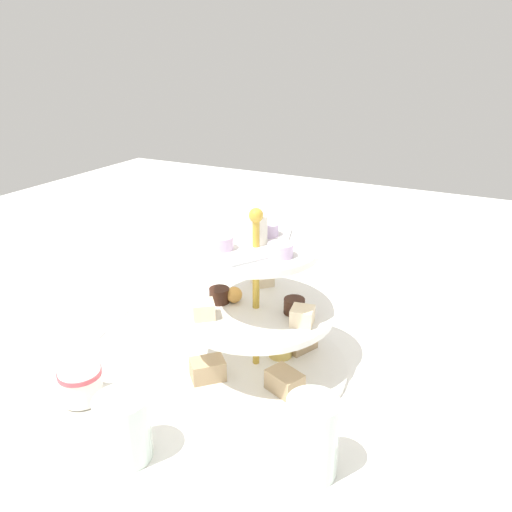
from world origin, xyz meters
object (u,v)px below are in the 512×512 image
Objects in this scene: water_glass_short_left at (123,428)px; butter_knife_left at (433,350)px; teacup_with_saucer at (82,387)px; butter_knife_right at (110,324)px; water_glass_mid_back at (312,437)px; tiered_serving_stand at (256,322)px; water_glass_tall_right at (257,270)px.

water_glass_short_left is 0.50m from butter_knife_left.
teacup_with_saucer is 0.53× the size of butter_knife_right.
butter_knife_right is (-0.17, 0.52, 0.00)m from butter_knife_left.
butter_knife_right is at bearing 70.45° from water_glass_mid_back.
butter_knife_left is (0.35, -0.41, -0.02)m from teacup_with_saucer.
tiered_serving_stand is 3.07× the size of teacup_with_saucer.
water_glass_short_left is 0.49× the size of butter_knife_right.
water_glass_tall_right is at bearing 128.60° from butter_knife_right.
water_glass_mid_back reaches higher than teacup_with_saucer.
teacup_with_saucer reaches higher than butter_knife_left.
water_glass_tall_right is at bearing 34.94° from water_glass_mid_back.
butter_knife_left is at bearing -96.91° from water_glass_tall_right.
tiered_serving_stand is 0.30m from butter_knife_left.
water_glass_mid_back reaches higher than butter_knife_right.
water_glass_short_left is (-0.45, -0.05, -0.02)m from water_glass_tall_right.
water_glass_short_left is at bearing -173.25° from water_glass_tall_right.
tiered_serving_stand reaches higher than teacup_with_saucer.
teacup_with_saucer is at bearing 66.20° from water_glass_short_left.
tiered_serving_stand reaches higher than butter_knife_left.
water_glass_tall_right reaches higher than butter_knife_right.
tiered_serving_stand is 0.26m from teacup_with_saucer.
butter_knife_left and butter_knife_right have the same top height.
tiered_serving_stand is at bearing -13.23° from water_glass_short_left.
water_glass_tall_right is 0.45m from water_glass_mid_back.
butter_knife_left is at bearing -14.16° from water_glass_mid_back.
water_glass_tall_right reaches higher than teacup_with_saucer.
water_glass_tall_right is at bearing 6.75° from water_glass_short_left.
water_glass_short_left is 0.13m from teacup_with_saucer.
butter_knife_right is at bearing 89.95° from tiered_serving_stand.
teacup_with_saucer is at bearing 170.24° from water_glass_tall_right.
tiered_serving_stand is 1.63× the size of butter_knife_left.
butter_knife_left is at bearing -49.19° from teacup_with_saucer.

